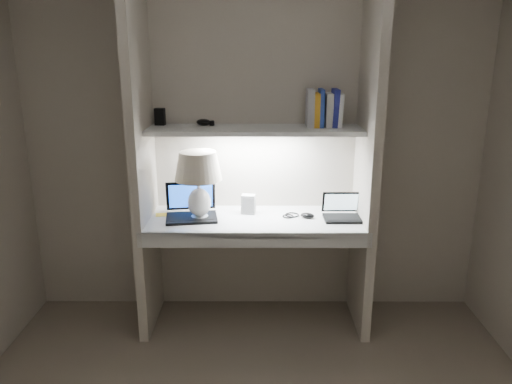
{
  "coord_description": "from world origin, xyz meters",
  "views": [
    {
      "loc": [
        0.02,
        -1.93,
        1.87
      ],
      "look_at": [
        0.01,
        1.05,
        1.0
      ],
      "focal_mm": 35.0,
      "sensor_mm": 36.0,
      "label": 1
    }
  ],
  "objects_px": {
    "speaker": "(248,204)",
    "book_row": "(324,109)",
    "table_lamp": "(198,174)",
    "laptop_main": "(191,209)",
    "laptop_netbook": "(342,212)"
  },
  "relations": [
    {
      "from": "laptop_netbook",
      "to": "speaker",
      "type": "height_order",
      "value": "laptop_netbook"
    },
    {
      "from": "book_row",
      "to": "laptop_main",
      "type": "bearing_deg",
      "value": -172.65
    },
    {
      "from": "table_lamp",
      "to": "laptop_main",
      "type": "bearing_deg",
      "value": 146.56
    },
    {
      "from": "laptop_main",
      "to": "book_row",
      "type": "relative_size",
      "value": 1.51
    },
    {
      "from": "laptop_netbook",
      "to": "book_row",
      "type": "distance_m",
      "value": 0.7
    },
    {
      "from": "table_lamp",
      "to": "book_row",
      "type": "relative_size",
      "value": 1.84
    },
    {
      "from": "table_lamp",
      "to": "speaker",
      "type": "xyz_separation_m",
      "value": [
        0.32,
        0.11,
        -0.24
      ]
    },
    {
      "from": "table_lamp",
      "to": "book_row",
      "type": "xyz_separation_m",
      "value": [
        0.82,
        0.15,
        0.4
      ]
    },
    {
      "from": "laptop_netbook",
      "to": "speaker",
      "type": "xyz_separation_m",
      "value": [
        -0.63,
        0.1,
        0.03
      ]
    },
    {
      "from": "speaker",
      "to": "book_row",
      "type": "height_order",
      "value": "book_row"
    },
    {
      "from": "speaker",
      "to": "book_row",
      "type": "relative_size",
      "value": 0.53
    },
    {
      "from": "table_lamp",
      "to": "laptop_netbook",
      "type": "xyz_separation_m",
      "value": [
        0.95,
        0.02,
        -0.27
      ]
    },
    {
      "from": "speaker",
      "to": "book_row",
      "type": "bearing_deg",
      "value": 13.01
    },
    {
      "from": "speaker",
      "to": "table_lamp",
      "type": "bearing_deg",
      "value": -151.9
    },
    {
      "from": "table_lamp",
      "to": "speaker",
      "type": "height_order",
      "value": "table_lamp"
    }
  ]
}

